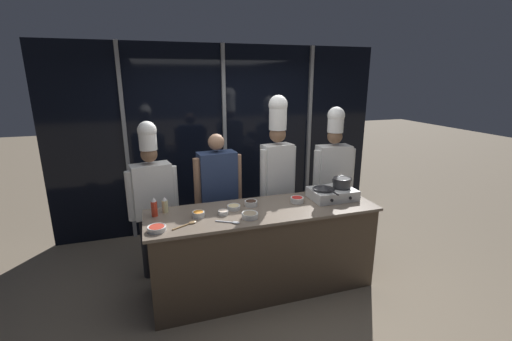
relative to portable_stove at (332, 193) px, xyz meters
name	(u,v)px	position (x,y,z in m)	size (l,w,h in m)	color
ground_plane	(263,287)	(-0.84, -0.06, -0.99)	(24.00, 24.00, 0.00)	#7F705B
window_wall_back	(224,139)	(-0.84, 1.73, 0.36)	(4.83, 0.09, 2.70)	black
demo_counter	(263,249)	(-0.84, -0.06, -0.52)	(2.40, 0.74, 0.93)	#4C3D2D
portable_stove	(332,193)	(0.00, 0.00, 0.00)	(0.49, 0.37, 0.12)	silver
frying_pan	(324,187)	(-0.11, 0.00, 0.09)	(0.25, 0.43, 0.05)	#232326
stock_pot	(342,182)	(0.11, 0.00, 0.12)	(0.23, 0.20, 0.11)	#333335
squeeze_bottle_oil	(165,205)	(-1.82, 0.16, 0.02)	(0.06, 0.06, 0.16)	beige
squeeze_bottle_chili	(154,207)	(-1.92, 0.09, 0.03)	(0.06, 0.06, 0.20)	red
prep_bowl_chicken	(223,212)	(-1.27, -0.08, -0.03)	(0.10, 0.10, 0.04)	white
prep_bowl_carrots	(198,214)	(-1.52, -0.06, -0.03)	(0.12, 0.12, 0.06)	white
prep_bowl_bell_pepper	(297,199)	(-0.43, 0.01, -0.03)	(0.14, 0.14, 0.06)	white
prep_bowl_soy_glaze	(251,203)	(-0.94, 0.07, -0.03)	(0.14, 0.14, 0.06)	white
prep_bowl_mushrooms	(250,215)	(-1.04, -0.24, -0.03)	(0.16, 0.16, 0.05)	white
prep_bowl_chili_flakes	(157,228)	(-1.92, -0.26, -0.03)	(0.17, 0.17, 0.04)	white
prep_bowl_ginger	(234,207)	(-1.14, 0.03, -0.03)	(0.14, 0.14, 0.04)	white
serving_spoon_slotted	(190,223)	(-1.62, -0.21, -0.05)	(0.25, 0.15, 0.02)	olive
serving_spoon_solid	(232,222)	(-1.24, -0.30, -0.05)	(0.22, 0.15, 0.02)	#B2B5BA
chef_head	(152,191)	(-1.93, 0.58, 0.05)	(0.55, 0.29, 1.81)	#232326
person_guest	(218,189)	(-1.19, 0.57, 0.00)	(0.57, 0.27, 1.63)	#232326
chef_sous	(277,164)	(-0.47, 0.52, 0.25)	(0.48, 0.25, 2.05)	#4C4C51
chef_line	(333,170)	(0.30, 0.52, 0.12)	(0.56, 0.25, 1.90)	#232326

